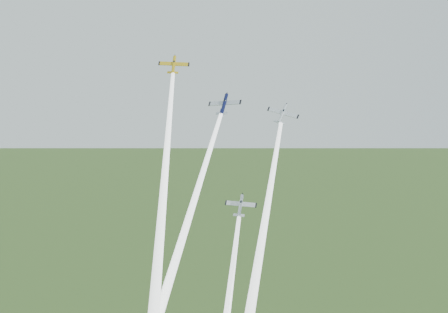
% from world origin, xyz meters
% --- Properties ---
extents(plane_yellow, '(7.97, 6.44, 6.66)m').
position_xyz_m(plane_yellow, '(-12.75, 3.28, 113.95)').
color(plane_yellow, gold).
extents(smoke_trail_yellow, '(3.06, 50.89, 51.12)m').
position_xyz_m(smoke_trail_yellow, '(-12.33, -23.60, 86.93)').
color(smoke_trail_yellow, white).
extents(plane_navy, '(9.66, 9.05, 7.27)m').
position_xyz_m(plane_navy, '(-0.02, -2.52, 104.33)').
color(plane_navy, '#0E133E').
extents(smoke_trail_navy, '(17.45, 48.02, 49.97)m').
position_xyz_m(smoke_trail_navy, '(-8.11, -27.56, 77.88)').
color(smoke_trail_navy, white).
extents(plane_silver_right, '(10.18, 7.86, 8.24)m').
position_xyz_m(plane_silver_right, '(14.41, 0.94, 101.85)').
color(plane_silver_right, silver).
extents(smoke_trail_silver_right, '(13.13, 44.05, 45.06)m').
position_xyz_m(smoke_trail_silver_right, '(8.59, -22.21, 77.85)').
color(smoke_trail_silver_right, white).
extents(plane_silver_low, '(8.47, 7.06, 6.40)m').
position_xyz_m(plane_silver_low, '(3.91, -11.31, 81.25)').
color(plane_silver_low, silver).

